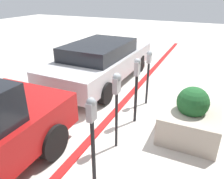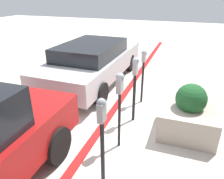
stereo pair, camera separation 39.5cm
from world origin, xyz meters
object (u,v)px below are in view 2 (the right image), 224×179
(parking_meter_second, at_px, (120,93))
(planter_box, at_px, (188,115))
(parking_meter_middle, at_px, (135,79))
(parking_meter_fourth, at_px, (143,66))
(parked_car_middle, at_px, (93,61))
(parking_meter_nearest, at_px, (102,128))

(parking_meter_second, distance_m, planter_box, 1.74)
(parking_meter_second, xyz_separation_m, parking_meter_middle, (1.03, -0.03, -0.10))
(parking_meter_second, relative_size, parking_meter_fourth, 1.06)
(parking_meter_fourth, height_order, parked_car_middle, parking_meter_fourth)
(parking_meter_second, bearing_deg, planter_box, -52.92)
(parking_meter_second, xyz_separation_m, parking_meter_fourth, (2.03, -0.01, -0.12))
(parking_meter_second, height_order, parking_meter_middle, parking_meter_middle)
(parking_meter_nearest, xyz_separation_m, parking_meter_second, (0.97, 0.04, 0.12))
(planter_box, bearing_deg, parking_meter_fourth, 49.22)
(planter_box, bearing_deg, parked_car_middle, 57.01)
(parking_meter_nearest, distance_m, parked_car_middle, 4.39)
(parking_meter_fourth, bearing_deg, parking_meter_nearest, -179.36)
(planter_box, bearing_deg, parking_meter_second, 127.08)
(parking_meter_second, distance_m, parking_meter_fourth, 2.03)
(parking_meter_nearest, bearing_deg, parked_car_middle, 25.72)
(parked_car_middle, bearing_deg, parking_meter_fourth, -115.61)
(parking_meter_nearest, xyz_separation_m, parking_meter_fourth, (3.00, 0.03, 0.00))
(parking_meter_second, xyz_separation_m, parked_car_middle, (2.97, 1.86, -0.44))
(parking_meter_fourth, bearing_deg, parking_meter_middle, -178.87)
(parking_meter_second, relative_size, parking_meter_middle, 1.00)
(parking_meter_second, relative_size, planter_box, 1.27)
(parking_meter_fourth, distance_m, parked_car_middle, 2.12)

